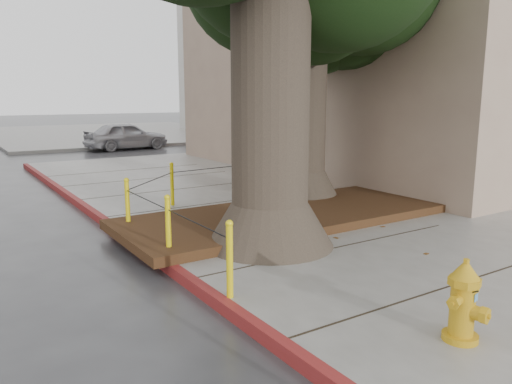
# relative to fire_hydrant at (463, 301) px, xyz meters

# --- Properties ---
(ground) EXTENTS (140.00, 140.00, 0.00)m
(ground) POSITION_rel_fire_hydrant_xyz_m (0.54, 0.94, -0.55)
(ground) COLOR #28282B
(ground) RESTS_ON ground
(sidewalk_main) EXTENTS (16.00, 26.00, 0.15)m
(sidewalk_main) POSITION_rel_fire_hydrant_xyz_m (6.54, 3.44, -0.48)
(sidewalk_main) COLOR slate
(sidewalk_main) RESTS_ON ground
(sidewalk_far) EXTENTS (16.00, 20.00, 0.15)m
(sidewalk_far) POSITION_rel_fire_hydrant_xyz_m (6.54, 30.94, -0.48)
(sidewalk_far) COLOR slate
(sidewalk_far) RESTS_ON ground
(curb_red) EXTENTS (0.14, 26.00, 0.16)m
(curb_red) POSITION_rel_fire_hydrant_xyz_m (-1.46, 3.44, -0.48)
(curb_red) COLOR maroon
(curb_red) RESTS_ON ground
(planter_bed) EXTENTS (6.40, 2.60, 0.16)m
(planter_bed) POSITION_rel_fire_hydrant_xyz_m (1.44, 4.84, -0.32)
(planter_bed) COLOR black
(planter_bed) RESTS_ON sidewalk_main
(building_corner) EXTENTS (12.00, 13.00, 10.00)m
(building_corner) POSITION_rel_fire_hydrant_xyz_m (10.54, 9.44, 4.45)
(building_corner) COLOR tan
(building_corner) RESTS_ON ground
(building_side_white) EXTENTS (10.00, 10.00, 9.00)m
(building_side_white) POSITION_rel_fire_hydrant_xyz_m (16.54, 26.94, 3.95)
(building_side_white) COLOR silver
(building_side_white) RESTS_ON ground
(building_side_grey) EXTENTS (12.00, 14.00, 12.00)m
(building_side_grey) POSITION_rel_fire_hydrant_xyz_m (22.54, 32.94, 5.45)
(building_side_grey) COLOR slate
(building_side_grey) RESTS_ON ground
(bollard_ring) EXTENTS (3.79, 5.39, 0.95)m
(bollard_ring) POSITION_rel_fire_hydrant_xyz_m (-0.33, 5.32, 0.11)
(bollard_ring) COLOR yellow
(bollard_ring) RESTS_ON sidewalk_main
(fire_hydrant) EXTENTS (0.44, 0.42, 0.83)m
(fire_hydrant) POSITION_rel_fire_hydrant_xyz_m (0.00, 0.00, 0.00)
(fire_hydrant) COLOR gold
(fire_hydrant) RESTS_ON sidewalk_main
(car_silver) EXTENTS (3.94, 1.82, 1.31)m
(car_silver) POSITION_rel_fire_hydrant_xyz_m (3.60, 20.53, 0.10)
(car_silver) COLOR #B0B0B5
(car_silver) RESTS_ON ground
(car_red) EXTENTS (3.34, 1.53, 1.06)m
(car_red) POSITION_rel_fire_hydrant_xyz_m (9.05, 19.34, -0.02)
(car_red) COLOR maroon
(car_red) RESTS_ON ground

